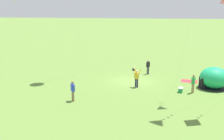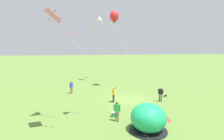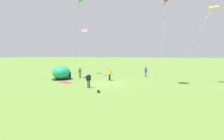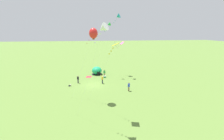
% 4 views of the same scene
% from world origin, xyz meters
% --- Properties ---
extents(ground_plane, '(300.00, 300.00, 0.00)m').
position_xyz_m(ground_plane, '(0.00, 0.00, 0.00)').
color(ground_plane, olive).
extents(popup_tent, '(2.81, 2.81, 2.10)m').
position_xyz_m(popup_tent, '(-8.02, 1.15, 1.00)').
color(popup_tent, '#1EAD6B').
rests_on(popup_tent, ground).
extents(picnic_blanket, '(1.91, 1.59, 0.01)m').
position_xyz_m(picnic_blanket, '(-6.04, -0.99, 0.01)').
color(picnic_blanket, '#CC333D').
rests_on(picnic_blanket, ground).
extents(cooler_box, '(0.47, 0.60, 0.44)m').
position_xyz_m(cooler_box, '(-4.77, 2.92, 0.22)').
color(cooler_box, '#1E8C4C').
rests_on(cooler_box, ground).
extents(toddler_crawling, '(0.42, 0.54, 0.32)m').
position_xyz_m(toddler_crawling, '(0.15, -4.88, 0.18)').
color(toddler_crawling, black).
rests_on(toddler_crawling, ground).
extents(person_center_field, '(0.40, 0.52, 1.72)m').
position_xyz_m(person_center_field, '(-5.84, 2.96, 0.96)').
color(person_center_field, '#8C7251').
rests_on(person_center_field, ground).
extents(person_with_toddler, '(0.42, 0.48, 1.72)m').
position_xyz_m(person_with_toddler, '(4.37, 6.73, 0.96)').
color(person_with_toddler, '#8C7251').
rests_on(person_with_toddler, ground).
extents(person_flying_kite, '(0.72, 0.66, 1.89)m').
position_xyz_m(person_flying_kite, '(-0.63, 2.02, 1.00)').
color(person_flying_kite, '#1E2347').
rests_on(person_flying_kite, ground).
extents(person_watching_sky, '(0.43, 0.47, 1.72)m').
position_xyz_m(person_watching_sky, '(-1.60, -3.29, 0.96)').
color(person_watching_sky, '#4C4C51').
rests_on(person_watching_sky, ground).
extents(kite_red, '(1.44, 4.66, 11.70)m').
position_xyz_m(kite_red, '(6.68, 0.23, 10.87)').
color(kite_red, silver).
rests_on(kite_red, ground).
extents(kite_white, '(3.32, 4.28, 12.11)m').
position_xyz_m(kite_white, '(14.37, 1.07, 11.48)').
color(kite_white, silver).
rests_on(kite_white, ground).
extents(kite_pink, '(3.42, 6.66, 8.65)m').
position_xyz_m(kite_pink, '(-7.17, 7.49, 8.06)').
color(kite_pink, silver).
rests_on(kite_pink, ground).
extents(kite_yellow, '(6.17, 4.28, 10.02)m').
position_xyz_m(kite_yellow, '(12.26, 2.60, 9.34)').
color(kite_yellow, silver).
rests_on(kite_yellow, ground).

